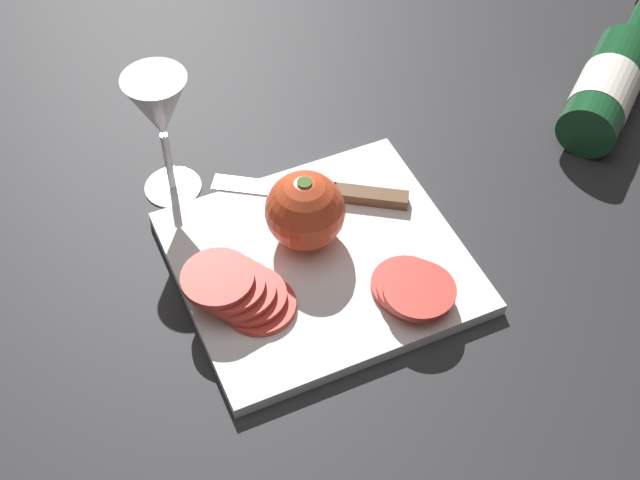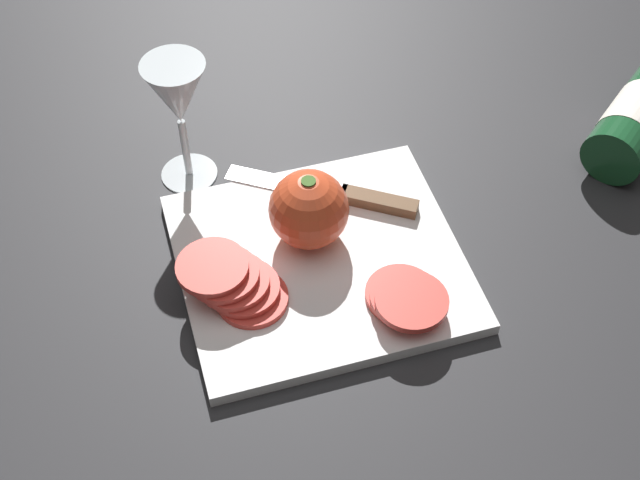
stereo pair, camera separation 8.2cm
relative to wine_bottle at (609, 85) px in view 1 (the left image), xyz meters
The scene contains 8 objects.
ground_plane 0.55m from the wine_bottle, 166.33° to the right, with size 3.00×3.00×0.00m, color #28282B.
cutting_board 0.46m from the wine_bottle, 168.18° to the right, with size 0.31×0.28×0.02m.
wine_bottle is the anchor object (origin of this frame).
wine_glass 0.57m from the wine_bottle, behind, with size 0.07×0.07×0.17m.
whole_tomato 0.45m from the wine_bottle, behind, with size 0.09×0.09×0.09m.
knife 0.38m from the wine_bottle, behind, with size 0.21×0.15×0.01m.
tomato_slice_stack_near 0.42m from the wine_bottle, 154.50° to the right, with size 0.08×0.10×0.02m.
tomato_slice_stack_far 0.56m from the wine_bottle, 168.28° to the right, with size 0.11×0.10×0.04m.
Camera 1 is at (-0.17, -0.53, 0.78)m, focal length 50.00 mm.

